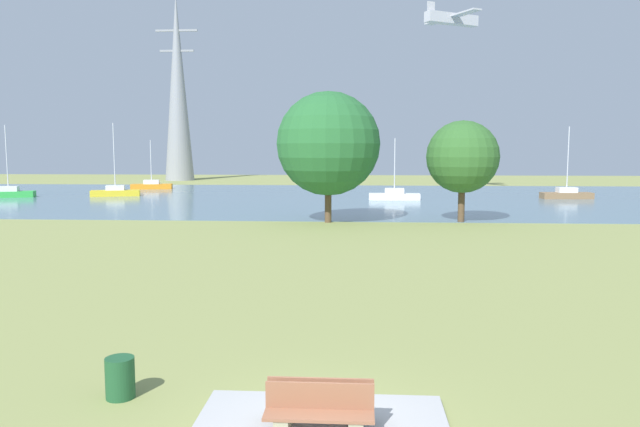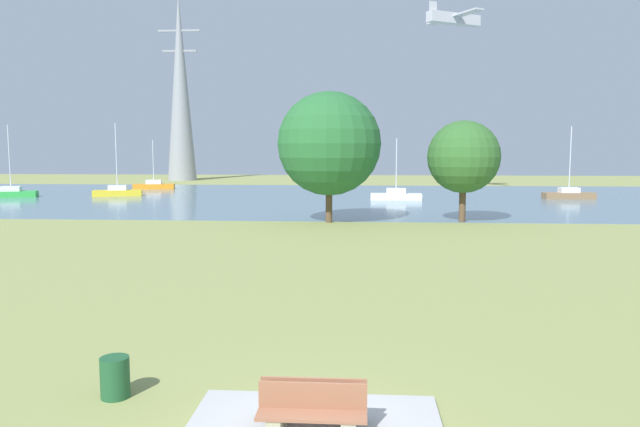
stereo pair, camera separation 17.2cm
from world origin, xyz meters
The scene contains 14 objects.
ground_plane centered at (0.00, 22.00, 0.00)m, with size 160.00×160.00×0.00m, color #8C9351.
bench_facing_water centered at (0.00, 0.27, 0.47)m, with size 1.80×0.48×0.89m.
bench_facing_inland centered at (0.00, -0.27, 0.47)m, with size 1.80×0.48×0.89m.
litter_bin centered at (-3.98, 1.36, 0.40)m, with size 0.56×0.56×0.80m, color #1E512D.
water_surface centered at (0.00, 50.00, 0.01)m, with size 140.00×40.00×0.02m, color slate.
sailboat_orange centered at (-24.27, 61.24, 0.45)m, with size 5.01×2.48×5.87m.
sailboat_white centered at (4.02, 47.54, 0.45)m, with size 4.82×1.56×5.80m.
sailboat_brown centered at (20.80, 50.02, 0.46)m, with size 4.88×1.78×6.95m.
sailboat_green centered at (-34.25, 48.07, 0.47)m, with size 5.03×2.86×7.17m.
sailboat_yellow centered at (-24.23, 50.29, 0.47)m, with size 5.03×2.86×7.42m.
tree_west_near centered at (-1.37, 29.69, 5.16)m, with size 6.77×6.77×8.55m.
tree_east_far centered at (7.42, 30.45, 4.30)m, with size 4.76×4.76×6.69m.
electricity_pylon centered at (-26.98, 81.84, 14.14)m, with size 6.40×4.40×28.25m.
light_aircraft centered at (10.44, 57.47, 18.75)m, with size 6.12×7.86×2.10m.
Camera 2 is at (0.79, -9.62, 4.82)m, focal length 33.77 mm.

